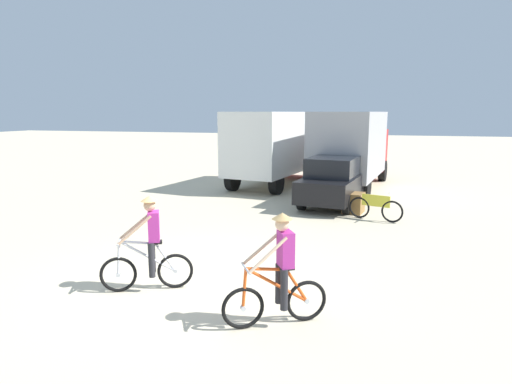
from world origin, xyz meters
TOP-DOWN VIEW (x-y plane):
  - ground_plane at (0.00, 0.00)m, footprint 120.00×120.00m
  - box_truck_white_box at (-1.06, 11.91)m, footprint 3.40×7.04m
  - box_truck_grey_hauler at (2.40, 11.89)m, footprint 3.19×6.99m
  - sedan_parked at (2.04, 8.04)m, footprint 2.34×4.41m
  - cyclist_orange_shirt at (-0.47, -0.72)m, footprint 1.58×0.86m
  - cyclist_cowboy_hat at (2.18, -1.40)m, footprint 1.51×0.95m
  - bicycle_spare at (3.55, 6.09)m, footprint 1.66×0.69m
  - supply_crate at (2.82, 6.97)m, footprint 0.75×0.83m

SIDE VIEW (x-z plane):
  - ground_plane at x=0.00m, z-range 0.00..0.00m
  - supply_crate at x=2.82m, z-range 0.00..0.67m
  - bicycle_spare at x=3.55m, z-range -0.09..0.88m
  - cyclist_orange_shirt at x=-0.47m, z-range -0.06..1.76m
  - cyclist_cowboy_hat at x=2.18m, z-range -0.06..1.76m
  - sedan_parked at x=2.04m, z-range 0.00..1.76m
  - box_truck_white_box at x=-1.06m, z-range 0.20..3.55m
  - box_truck_grey_hauler at x=2.40m, z-range 0.20..3.55m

